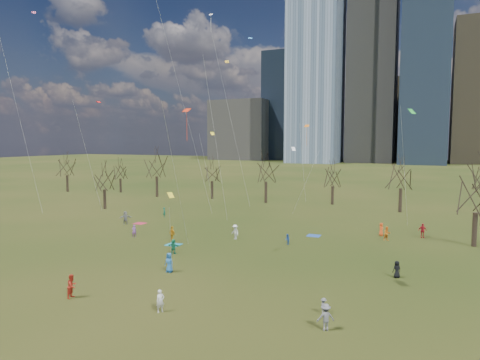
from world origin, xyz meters
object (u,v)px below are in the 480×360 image
at_px(blanket_crimson, 140,223).
at_px(person_2, 72,286).
at_px(blanket_teal, 174,245).
at_px(blanket_navy, 314,236).
at_px(person_1, 160,301).
at_px(person_0, 169,262).
at_px(person_4, 172,234).

height_order(blanket_crimson, person_2, person_2).
relative_size(blanket_teal, blanket_navy, 1.00).
bearing_deg(blanket_crimson, person_1, -50.59).
relative_size(person_0, person_2, 0.98).
distance_m(person_0, person_4, 12.00).
bearing_deg(blanket_crimson, person_2, -62.88).
height_order(blanket_crimson, person_1, person_1).
relative_size(person_0, person_1, 1.13).
bearing_deg(blanket_teal, person_2, -83.48).
xyz_separation_m(blanket_crimson, person_2, (13.18, -25.75, 0.89)).
height_order(blanket_teal, blanket_navy, same).
bearing_deg(person_1, blanket_navy, 26.49).
bearing_deg(blanket_teal, blanket_crimson, 142.25).
xyz_separation_m(blanket_navy, person_2, (-11.50, -28.01, 0.89)).
distance_m(blanket_crimson, person_4, 12.48).
bearing_deg(person_0, person_4, 129.10).
bearing_deg(blanket_navy, blanket_teal, -140.80).
height_order(person_0, person_1, person_0).
bearing_deg(person_1, person_2, 127.62).
xyz_separation_m(blanket_crimson, person_1, (20.81, -25.33, 0.78)).
bearing_deg(person_2, blanket_teal, -2.33).
bearing_deg(person_0, blanket_navy, 74.83).
bearing_deg(person_0, person_1, -53.03).
xyz_separation_m(blanket_crimson, person_0, (16.39, -17.48, 0.88)).
bearing_deg(blanket_crimson, blanket_navy, 5.24).
xyz_separation_m(blanket_crimson, person_4, (10.12, -7.24, 0.87)).
height_order(blanket_navy, person_2, person_2).
relative_size(blanket_navy, blanket_crimson, 1.00).
relative_size(blanket_teal, blanket_crimson, 1.00).
relative_size(blanket_teal, person_2, 0.88).
bearing_deg(blanket_navy, person_1, -97.99).
relative_size(blanket_navy, person_0, 0.90).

